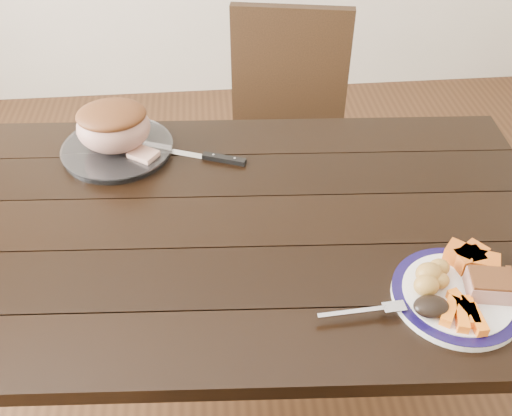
{
  "coord_description": "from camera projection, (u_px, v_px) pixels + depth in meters",
  "views": [
    {
      "loc": [
        -0.01,
        -1.01,
        1.65
      ],
      "look_at": [
        0.08,
        -0.02,
        0.8
      ],
      "focal_mm": 40.0,
      "sensor_mm": 36.0,
      "label": 1
    }
  ],
  "objects": [
    {
      "name": "dining_table",
      "position": [
        223.0,
        249.0,
        1.41
      ],
      "size": [
        1.65,
        1.0,
        0.75
      ],
      "rotation": [
        0.0,
        0.0,
        -0.06
      ],
      "color": "black",
      "rests_on": "ground"
    },
    {
      "name": "dark_mushroom",
      "position": [
        431.0,
        306.0,
        1.11
      ],
      "size": [
        0.07,
        0.05,
        0.03
      ],
      "primitive_type": "ellipsoid",
      "color": "black",
      "rests_on": "dinner_plate"
    },
    {
      "name": "fork",
      "position": [
        368.0,
        310.0,
        1.12
      ],
      "size": [
        0.18,
        0.03,
        0.0
      ],
      "rotation": [
        0.0,
        0.0,
        0.06
      ],
      "color": "silver",
      "rests_on": "dinner_plate"
    },
    {
      "name": "cut_slice",
      "position": [
        144.0,
        155.0,
        1.51
      ],
      "size": [
        0.09,
        0.09,
        0.02
      ],
      "primitive_type": "cube",
      "rotation": [
        0.0,
        0.0,
        -0.61
      ],
      "color": "tan",
      "rests_on": "serving_platter"
    },
    {
      "name": "carrot_batons",
      "position": [
        464.0,
        312.0,
        1.1
      ],
      "size": [
        0.08,
        0.11,
        0.02
      ],
      "color": "orange",
      "rests_on": "dinner_plate"
    },
    {
      "name": "ground",
      "position": [
        231.0,
        394.0,
        1.84
      ],
      "size": [
        4.0,
        4.0,
        0.0
      ],
      "primitive_type": "plane",
      "color": "#472B16",
      "rests_on": "ground"
    },
    {
      "name": "pumpkin_wedges",
      "position": [
        471.0,
        259.0,
        1.2
      ],
      "size": [
        0.11,
        0.1,
        0.04
      ],
      "color": "orange",
      "rests_on": "dinner_plate"
    },
    {
      "name": "dinner_plate",
      "position": [
        456.0,
        296.0,
        1.16
      ],
      "size": [
        0.26,
        0.26,
        0.02
      ],
      "primitive_type": "cylinder",
      "color": "white",
      "rests_on": "dining_table"
    },
    {
      "name": "serving_platter",
      "position": [
        118.0,
        150.0,
        1.56
      ],
      "size": [
        0.29,
        0.29,
        0.02
      ],
      "primitive_type": "cylinder",
      "color": "white",
      "rests_on": "dining_table"
    },
    {
      "name": "chair_far",
      "position": [
        286.0,
        128.0,
        2.07
      ],
      "size": [
        0.49,
        0.5,
        0.93
      ],
      "rotation": [
        0.0,
        0.0,
        2.95
      ],
      "color": "black",
      "rests_on": "ground"
    },
    {
      "name": "roasted_potatoes",
      "position": [
        432.0,
        277.0,
        1.16
      ],
      "size": [
        0.09,
        0.09,
        0.05
      ],
      "color": "gold",
      "rests_on": "dinner_plate"
    },
    {
      "name": "pork_slice",
      "position": [
        489.0,
        286.0,
        1.14
      ],
      "size": [
        0.1,
        0.08,
        0.04
      ],
      "primitive_type": "cube",
      "rotation": [
        0.0,
        0.0,
        -0.18
      ],
      "color": "tan",
      "rests_on": "dinner_plate"
    },
    {
      "name": "plate_rim",
      "position": [
        457.0,
        293.0,
        1.16
      ],
      "size": [
        0.26,
        0.26,
        0.02
      ],
      "primitive_type": "torus",
      "color": "#110B38",
      "rests_on": "dinner_plate"
    },
    {
      "name": "carving_knife",
      "position": [
        210.0,
        157.0,
        1.54
      ],
      "size": [
        0.31,
        0.14,
        0.01
      ],
      "rotation": [
        0.0,
        0.0,
        -0.38
      ],
      "color": "silver",
      "rests_on": "dining_table"
    },
    {
      "name": "roast_joint",
      "position": [
        114.0,
        128.0,
        1.51
      ],
      "size": [
        0.19,
        0.17,
        0.13
      ],
      "primitive_type": "ellipsoid",
      "color": "#AA7768",
      "rests_on": "serving_platter"
    }
  ]
}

